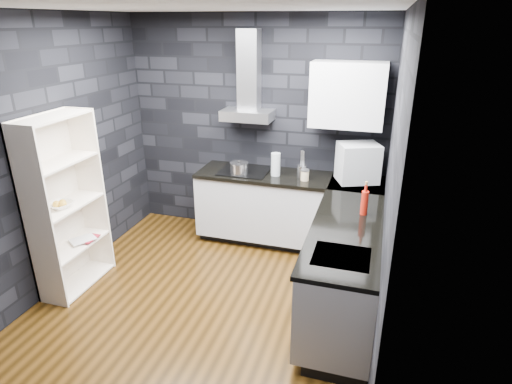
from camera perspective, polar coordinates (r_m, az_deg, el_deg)
The scene contains 28 objects.
ground at distance 4.51m, azimuth -6.08°, elevation -13.47°, with size 3.20×3.20×0.00m, color #43290C.
ceiling at distance 3.69m, azimuth -7.89°, elevation 23.24°, with size 3.20×3.20×0.00m, color white.
wall_back at distance 5.36m, azimuth 0.03°, elevation 8.39°, with size 3.20×0.05×2.70m, color black.
wall_front at distance 2.62m, azimuth -21.11°, elevation -8.32°, with size 3.20×0.05×2.70m, color black.
wall_left at distance 4.76m, azimuth -25.21°, elevation 4.53°, with size 0.05×3.20×2.70m, color black.
wall_right at distance 3.59m, azimuth 17.68°, elevation 0.44°, with size 0.05×3.20×2.70m, color black.
toekick_back at distance 5.45m, azimuth 4.23°, elevation -6.11°, with size 2.18×0.50×0.10m, color black.
toekick_right at distance 4.31m, azimuth 11.75°, elevation -14.97°, with size 0.50×1.78×0.10m, color black.
counter_back_cab at distance 5.22m, azimuth 4.27°, elevation -2.14°, with size 2.20×0.60×0.76m, color #BABABF.
counter_right_cab at distance 4.07m, azimuth 11.65°, elevation -10.04°, with size 0.60×1.80×0.76m, color #BABABF.
counter_back_top at distance 5.06m, azimuth 4.37°, elevation 1.95°, with size 2.20×0.62×0.04m, color black.
counter_right_top at distance 3.88m, azimuth 11.95°, elevation -4.99°, with size 0.62×1.80×0.04m, color black.
counter_corner_top at distance 4.98m, azimuth 13.41°, elevation 1.04°, with size 0.62×0.62×0.04m, color black.
hood_body at distance 5.15m, azimuth -1.14°, elevation 10.21°, with size 0.60×0.34×0.12m, color #B1B1B6.
hood_chimney at distance 5.13m, azimuth -0.94°, elevation 15.95°, with size 0.24×0.20×0.90m, color #B1B1B6.
upper_cabinet at distance 4.87m, azimuth 12.14°, elevation 12.54°, with size 0.80×0.35×0.70m, color silver.
cooktop at distance 5.20m, azimuth -1.53°, elevation 2.86°, with size 0.58×0.50×0.01m, color black.
sink_rim at distance 3.43m, azimuth 11.31°, elevation -8.45°, with size 0.44×0.40×0.01m, color #B1B1B6.
pot at distance 5.06m, azimuth -2.26°, elevation 3.11°, with size 0.21×0.21×0.12m, color silver.
glass_vase at distance 5.02m, azimuth 2.63°, elevation 3.70°, with size 0.11×0.11×0.27m, color silver.
storage_jar at distance 4.92m, azimuth 6.52°, elevation 2.20°, with size 0.09×0.09×0.11m, color beige.
utensil_crock at distance 5.01m, azimuth 6.12°, elevation 2.79°, with size 0.11×0.11×0.14m, color silver.
appliance_garage at distance 4.92m, azimuth 13.43°, elevation 3.83°, with size 0.43×0.34×0.43m, color silver.
red_bottle at distance 4.13m, azimuth 14.26°, elevation -1.41°, with size 0.07×0.07×0.23m, color #AB1C0E.
bookshelf at distance 4.63m, azimuth -23.98°, elevation -1.66°, with size 0.34×0.80×1.80m, color white.
fruit_bowl at distance 4.57m, azimuth -24.61°, elevation -1.57°, with size 0.23×0.23×0.06m, color white.
book_red at distance 4.84m, azimuth -22.27°, elevation -4.67°, with size 0.15×0.02×0.21m, color maroon.
book_second at distance 4.86m, azimuth -22.65°, elevation -4.35°, with size 0.18×0.02×0.24m, color #B2B2B2.
Camera 1 is at (1.50, -3.37, 2.60)m, focal length 30.00 mm.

